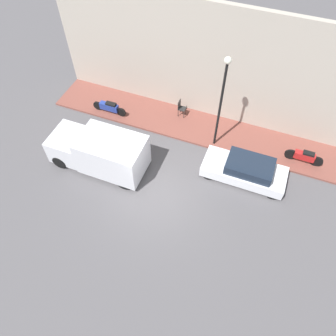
{
  "coord_description": "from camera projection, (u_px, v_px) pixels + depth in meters",
  "views": [
    {
      "loc": [
        -7.69,
        -3.51,
        13.24
      ],
      "look_at": [
        1.31,
        -0.01,
        0.6
      ],
      "focal_mm": 35.0,
      "sensor_mm": 36.0,
      "label": 1
    }
  ],
  "objects": [
    {
      "name": "building_facade",
      "position": [
        204.0,
        63.0,
        16.7
      ],
      "size": [
        0.3,
        16.25,
        6.44
      ],
      "color": "#B2A899",
      "rests_on": "ground_plane"
    },
    {
      "name": "parked_car",
      "position": [
        245.0,
        170.0,
        15.86
      ],
      "size": [
        1.64,
        4.03,
        1.21
      ],
      "color": "silver",
      "rests_on": "ground_plane"
    },
    {
      "name": "motorcycle_blue",
      "position": [
        109.0,
        107.0,
        18.66
      ],
      "size": [
        0.3,
        2.06,
        0.75
      ],
      "color": "navy",
      "rests_on": "sidewalk"
    },
    {
      "name": "streetlamp",
      "position": [
        222.0,
        93.0,
        14.88
      ],
      "size": [
        0.33,
        0.33,
        5.27
      ],
      "color": "black",
      "rests_on": "sidewalk"
    },
    {
      "name": "cafe_chair",
      "position": [
        181.0,
        107.0,
        18.43
      ],
      "size": [
        0.4,
        0.4,
        1.0
      ],
      "color": "#262626",
      "rests_on": "sidewalk"
    },
    {
      "name": "sidewalk",
      "position": [
        191.0,
        126.0,
        18.42
      ],
      "size": [
        2.48,
        16.25,
        0.11
      ],
      "color": "brown",
      "rests_on": "ground_plane"
    },
    {
      "name": "motorcycle_red",
      "position": [
        304.0,
        156.0,
        16.43
      ],
      "size": [
        0.3,
        1.89,
        0.77
      ],
      "color": "#B21E1E",
      "rests_on": "sidewalk"
    },
    {
      "name": "ground_plane",
      "position": [
        158.0,
        196.0,
        15.65
      ],
      "size": [
        60.0,
        60.0,
        0.0
      ],
      "primitive_type": "plane",
      "color": "#514F51"
    },
    {
      "name": "delivery_van",
      "position": [
        99.0,
        151.0,
        15.97
      ],
      "size": [
        1.99,
        4.82,
        2.07
      ],
      "color": "silver",
      "rests_on": "ground_plane"
    }
  ]
}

